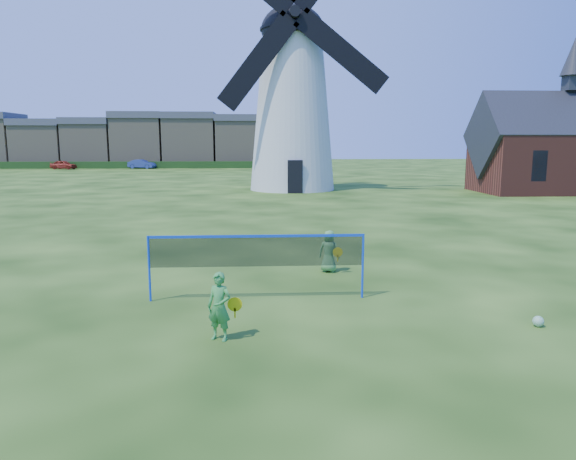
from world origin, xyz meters
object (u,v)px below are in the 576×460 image
(badminton_net, at_px, (257,252))
(play_ball, at_px, (538,321))
(player_girl, at_px, (219,307))
(player_boy, at_px, (329,251))
(chapel, at_px, (566,150))
(car_right, at_px, (142,164))
(car_left, at_px, (63,165))
(windmill, at_px, (292,100))

(badminton_net, bearing_deg, play_ball, -21.23)
(badminton_net, bearing_deg, player_girl, -105.30)
(player_boy, bearing_deg, chapel, -110.74)
(badminton_net, xyz_separation_m, play_ball, (5.65, -2.19, -1.03))
(player_girl, bearing_deg, car_right, 127.79)
(car_right, bearing_deg, car_left, 113.38)
(play_ball, bearing_deg, player_girl, -176.77)
(car_left, height_order, car_right, car_right)
(windmill, bearing_deg, player_girl, -96.09)
(chapel, relative_size, player_girl, 10.25)
(badminton_net, distance_m, play_ball, 6.15)
(player_girl, distance_m, player_boy, 5.83)
(windmill, distance_m, player_boy, 27.83)
(badminton_net, xyz_separation_m, car_left, (-27.48, 64.29, -0.51))
(player_boy, relative_size, car_right, 0.31)
(player_girl, distance_m, play_ball, 6.38)
(player_boy, bearing_deg, car_right, -52.56)
(badminton_net, distance_m, player_boy, 3.34)
(player_boy, height_order, car_left, car_left)
(play_ball, bearing_deg, player_boy, 127.01)
(windmill, bearing_deg, play_ball, -84.78)
(player_boy, relative_size, play_ball, 5.48)
(windmill, xyz_separation_m, car_left, (-30.22, 34.63, -6.36))
(player_girl, relative_size, car_right, 0.33)
(player_boy, height_order, car_right, car_right)
(player_boy, distance_m, play_ball, 6.01)
(player_girl, bearing_deg, badminton_net, 99.19)
(windmill, height_order, player_girl, windmill)
(player_girl, xyz_separation_m, play_ball, (6.35, 0.36, -0.54))
(play_ball, xyz_separation_m, car_right, (-22.50, 67.97, 0.54))
(car_right, bearing_deg, play_ball, -146.23)
(chapel, distance_m, player_girl, 37.32)
(player_girl, bearing_deg, chapel, 75.05)
(badminton_net, height_order, player_girl, badminton_net)
(windmill, xyz_separation_m, car_right, (-19.59, 36.11, -6.34))
(windmill, xyz_separation_m, player_boy, (-0.70, -27.07, -6.39))
(chapel, xyz_separation_m, car_left, (-50.44, 38.09, -2.53))
(player_boy, xyz_separation_m, car_right, (-18.89, 63.19, 0.05))
(play_ball, relative_size, car_left, 0.06)
(car_right, bearing_deg, badminton_net, -150.17)
(car_right, bearing_deg, windmill, -136.06)
(windmill, xyz_separation_m, chapel, (20.22, -3.46, -3.83))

